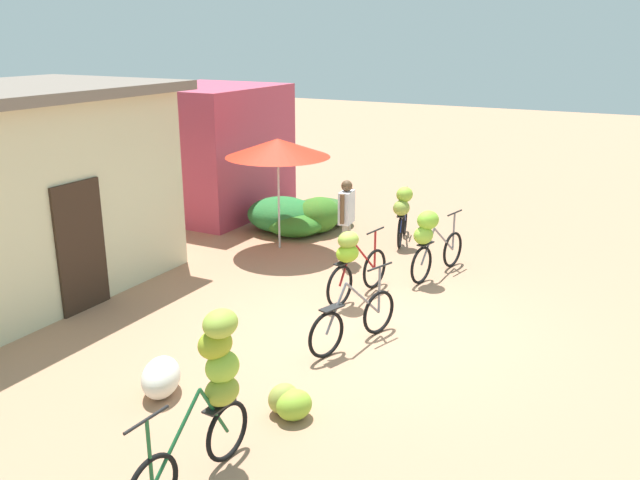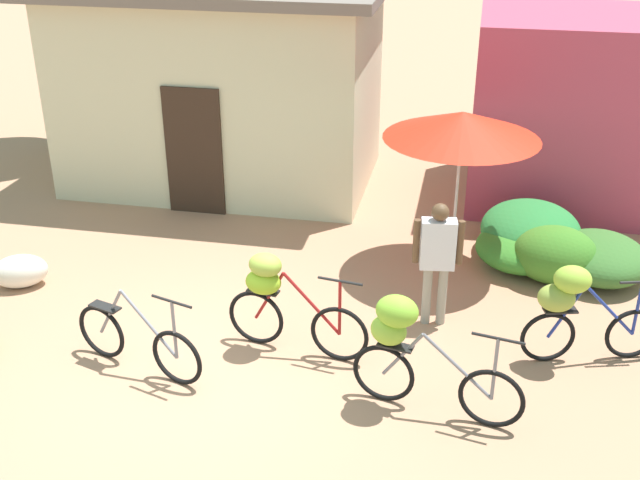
# 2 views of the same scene
# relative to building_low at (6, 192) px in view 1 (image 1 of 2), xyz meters

# --- Properties ---
(ground_plane) EXTENTS (60.00, 60.00, 0.00)m
(ground_plane) POSITION_rel_building_low_xyz_m (1.50, -5.65, -1.68)
(ground_plane) COLOR tan
(building_low) EXTENTS (5.42, 3.56, 3.31)m
(building_low) POSITION_rel_building_low_xyz_m (0.00, 0.00, 0.00)
(building_low) COLOR beige
(building_low) RESTS_ON ground
(shop_pink) EXTENTS (3.20, 2.80, 2.94)m
(shop_pink) POSITION_rel_building_low_xyz_m (5.73, 0.35, -0.21)
(shop_pink) COLOR #B44059
(shop_pink) RESTS_ON ground
(hedge_bush_front_left) EXTENTS (1.23, 1.24, 0.53)m
(hedge_bush_front_left) POSITION_rel_building_low_xyz_m (4.93, -2.41, -1.41)
(hedge_bush_front_left) COLOR #357F29
(hedge_bush_front_left) RESTS_ON ground
(hedge_bush_front_right) EXTENTS (1.37, 1.54, 0.73)m
(hedge_bush_front_right) POSITION_rel_building_low_xyz_m (5.06, -2.02, -1.31)
(hedge_bush_front_right) COLOR #297937
(hedge_bush_front_right) RESTS_ON ground
(hedge_bush_mid) EXTENTS (1.09, 0.87, 0.76)m
(hedge_bush_mid) POSITION_rel_building_low_xyz_m (5.34, -2.75, -1.30)
(hedge_bush_mid) COLOR #3C7824
(hedge_bush_mid) RESTS_ON ground
(hedge_bush_by_door) EXTENTS (1.24, 1.37, 0.58)m
(hedge_bush_by_door) POSITION_rel_building_low_xyz_m (5.94, -2.53, -1.39)
(hedge_bush_by_door) COLOR #37672A
(hedge_bush_by_door) RESTS_ON ground
(market_umbrella) EXTENTS (2.01, 2.01, 2.18)m
(market_umbrella) POSITION_rel_building_low_xyz_m (4.01, -2.59, 0.32)
(market_umbrella) COLOR beige
(market_umbrella) RESTS_ON ground
(bicycle_leftmost) EXTENTS (1.64, 0.43, 1.63)m
(bicycle_leftmost) POSITION_rel_building_low_xyz_m (-2.27, -5.71, -0.72)
(bicycle_leftmost) COLOR black
(bicycle_leftmost) RESTS_ON ground
(bicycle_near_pile) EXTENTS (1.63, 0.55, 1.02)m
(bicycle_near_pile) POSITION_rel_building_low_xyz_m (0.82, -5.73, -1.32)
(bicycle_near_pile) COLOR black
(bicycle_near_pile) RESTS_ON ground
(bicycle_center_loaded) EXTENTS (1.66, 0.38, 1.19)m
(bicycle_center_loaded) POSITION_rel_building_low_xyz_m (2.21, -5.04, -0.98)
(bicycle_center_loaded) COLOR black
(bicycle_center_loaded) RESTS_ON ground
(bicycle_by_shop) EXTENTS (1.73, 0.50, 1.26)m
(bicycle_by_shop) POSITION_rel_building_low_xyz_m (3.72, -5.79, -0.92)
(bicycle_by_shop) COLOR black
(bicycle_by_shop) RESTS_ON ground
(bicycle_rightmost) EXTENTS (1.53, 0.54, 1.20)m
(bicycle_rightmost) POSITION_rel_building_low_xyz_m (5.38, -4.64, -0.96)
(bicycle_rightmost) COLOR black
(bicycle_rightmost) RESTS_ON ground
(banana_pile_on_ground) EXTENTS (0.55, 0.63, 0.35)m
(banana_pile_on_ground) POSITION_rel_building_low_xyz_m (-1.13, -5.84, -1.51)
(banana_pile_on_ground) COLOR #93B13D
(banana_pile_on_ground) RESTS_ON ground
(produce_sack) EXTENTS (0.83, 0.72, 0.44)m
(produce_sack) POSITION_rel_building_low_xyz_m (-1.45, -4.29, -1.46)
(produce_sack) COLOR silver
(produce_sack) RESTS_ON ground
(person_vendor) EXTENTS (0.58, 0.25, 1.55)m
(person_vendor) POSITION_rel_building_low_xyz_m (3.87, -4.12, -0.73)
(person_vendor) COLOR gray
(person_vendor) RESTS_ON ground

